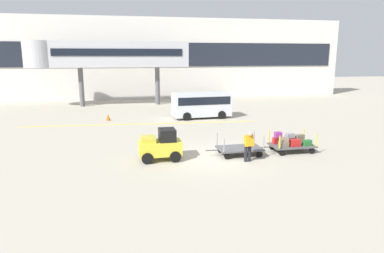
# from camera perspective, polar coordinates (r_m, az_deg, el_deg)

# --- Properties ---
(ground_plane) EXTENTS (120.00, 120.00, 0.00)m
(ground_plane) POSITION_cam_1_polar(r_m,az_deg,el_deg) (17.72, 3.95, -5.04)
(ground_plane) COLOR #A8A08E
(apron_lead_line) EXTENTS (17.96, 1.49, 0.01)m
(apron_lead_line) POSITION_cam_1_polar(r_m,az_deg,el_deg) (26.25, -8.55, 0.42)
(apron_lead_line) COLOR yellow
(apron_lead_line) RESTS_ON ground_plane
(terminal_building) EXTENTS (46.57, 2.51, 9.62)m
(terminal_building) POSITION_cam_1_polar(r_m,az_deg,el_deg) (42.57, -5.35, 11.34)
(terminal_building) COLOR silver
(terminal_building) RESTS_ON ground_plane
(jet_bridge) EXTENTS (16.33, 3.00, 6.59)m
(jet_bridge) POSITION_cam_1_polar(r_m,az_deg,el_deg) (36.40, -14.92, 11.58)
(jet_bridge) COLOR #B7B7BC
(jet_bridge) RESTS_ON ground_plane
(baggage_tug) EXTENTS (2.11, 1.25, 1.58)m
(baggage_tug) POSITION_cam_1_polar(r_m,az_deg,el_deg) (16.96, -5.31, -3.19)
(baggage_tug) COLOR gold
(baggage_tug) RESTS_ON ground_plane
(baggage_cart_lead) EXTENTS (3.01, 1.43, 1.10)m
(baggage_cart_lead) POSITION_cam_1_polar(r_m,az_deg,el_deg) (18.01, 8.00, -3.71)
(baggage_cart_lead) COLOR #4C4C4F
(baggage_cart_lead) RESTS_ON ground_plane
(baggage_cart_middle) EXTENTS (3.01, 1.43, 1.10)m
(baggage_cart_middle) POSITION_cam_1_polar(r_m,az_deg,el_deg) (19.16, 16.32, -2.62)
(baggage_cart_middle) COLOR #4C4C4F
(baggage_cart_middle) RESTS_ON ground_plane
(baggage_handler) EXTENTS (0.43, 0.45, 1.56)m
(baggage_handler) POSITION_cam_1_polar(r_m,az_deg,el_deg) (16.77, 9.51, -3.08)
(baggage_handler) COLOR black
(baggage_handler) RESTS_ON ground_plane
(shuttle_van) EXTENTS (4.90, 2.19, 2.10)m
(shuttle_van) POSITION_cam_1_polar(r_m,az_deg,el_deg) (28.40, 1.61, 3.93)
(shuttle_van) COLOR silver
(shuttle_van) RESTS_ON ground_plane
(safety_cone_near) EXTENTS (0.36, 0.36, 0.55)m
(safety_cone_near) POSITION_cam_1_polar(r_m,az_deg,el_deg) (28.17, -13.94, 1.54)
(safety_cone_near) COLOR #EA590F
(safety_cone_near) RESTS_ON ground_plane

